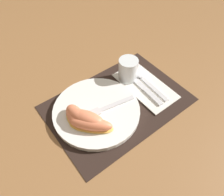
{
  "coord_description": "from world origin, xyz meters",
  "views": [
    {
      "loc": [
        -0.29,
        -0.34,
        0.56
      ],
      "look_at": [
        -0.01,
        0.01,
        0.02
      ],
      "focal_mm": 35.0,
      "sensor_mm": 36.0,
      "label": 1
    }
  ],
  "objects_px": {
    "fork": "(102,110)",
    "citrus_wedge_2": "(87,119)",
    "citrus_wedge_3": "(91,124)",
    "juice_glass": "(128,71)",
    "plate": "(96,111)",
    "spoon": "(141,77)",
    "knife": "(142,86)",
    "citrus_wedge_0": "(76,116)",
    "citrus_wedge_1": "(81,118)"
  },
  "relations": [
    {
      "from": "fork",
      "to": "citrus_wedge_2",
      "type": "height_order",
      "value": "citrus_wedge_2"
    },
    {
      "from": "citrus_wedge_3",
      "to": "fork",
      "type": "bearing_deg",
      "value": 27.32
    },
    {
      "from": "juice_glass",
      "to": "citrus_wedge_3",
      "type": "bearing_deg",
      "value": -155.76
    },
    {
      "from": "citrus_wedge_2",
      "to": "plate",
      "type": "bearing_deg",
      "value": 27.95
    },
    {
      "from": "spoon",
      "to": "knife",
      "type": "bearing_deg",
      "value": -131.19
    },
    {
      "from": "knife",
      "to": "plate",
      "type": "bearing_deg",
      "value": 177.49
    },
    {
      "from": "citrus_wedge_0",
      "to": "knife",
      "type": "bearing_deg",
      "value": -3.04
    },
    {
      "from": "juice_glass",
      "to": "citrus_wedge_1",
      "type": "relative_size",
      "value": 0.75
    },
    {
      "from": "citrus_wedge_0",
      "to": "spoon",
      "type": "bearing_deg",
      "value": 4.06
    },
    {
      "from": "plate",
      "to": "citrus_wedge_3",
      "type": "xyz_separation_m",
      "value": [
        -0.05,
        -0.05,
        0.02
      ]
    },
    {
      "from": "citrus_wedge_0",
      "to": "citrus_wedge_1",
      "type": "xyz_separation_m",
      "value": [
        0.01,
        -0.02,
        0.0
      ]
    },
    {
      "from": "knife",
      "to": "fork",
      "type": "height_order",
      "value": "fork"
    },
    {
      "from": "plate",
      "to": "fork",
      "type": "distance_m",
      "value": 0.02
    },
    {
      "from": "spoon",
      "to": "fork",
      "type": "relative_size",
      "value": 0.99
    },
    {
      "from": "knife",
      "to": "fork",
      "type": "xyz_separation_m",
      "value": [
        -0.17,
        -0.01,
        0.01
      ]
    },
    {
      "from": "citrus_wedge_3",
      "to": "spoon",
      "type": "bearing_deg",
      "value": 15.02
    },
    {
      "from": "knife",
      "to": "fork",
      "type": "relative_size",
      "value": 1.09
    },
    {
      "from": "spoon",
      "to": "citrus_wedge_0",
      "type": "height_order",
      "value": "citrus_wedge_0"
    },
    {
      "from": "plate",
      "to": "citrus_wedge_1",
      "type": "relative_size",
      "value": 2.44
    },
    {
      "from": "citrus_wedge_2",
      "to": "knife",
      "type": "bearing_deg",
      "value": 4.4
    },
    {
      "from": "citrus_wedge_0",
      "to": "citrus_wedge_2",
      "type": "distance_m",
      "value": 0.04
    },
    {
      "from": "citrus_wedge_1",
      "to": "citrus_wedge_2",
      "type": "bearing_deg",
      "value": -51.01
    },
    {
      "from": "fork",
      "to": "citrus_wedge_3",
      "type": "distance_m",
      "value": 0.07
    },
    {
      "from": "knife",
      "to": "citrus_wedge_1",
      "type": "xyz_separation_m",
      "value": [
        -0.24,
        -0.0,
        0.03
      ]
    },
    {
      "from": "knife",
      "to": "citrus_wedge_2",
      "type": "relative_size",
      "value": 1.76
    },
    {
      "from": "fork",
      "to": "citrus_wedge_3",
      "type": "height_order",
      "value": "citrus_wedge_3"
    },
    {
      "from": "knife",
      "to": "citrus_wedge_3",
      "type": "distance_m",
      "value": 0.24
    },
    {
      "from": "juice_glass",
      "to": "citrus_wedge_2",
      "type": "height_order",
      "value": "juice_glass"
    },
    {
      "from": "citrus_wedge_1",
      "to": "citrus_wedge_3",
      "type": "relative_size",
      "value": 0.9
    },
    {
      "from": "spoon",
      "to": "fork",
      "type": "xyz_separation_m",
      "value": [
        -0.2,
        -0.04,
        0.01
      ]
    },
    {
      "from": "knife",
      "to": "spoon",
      "type": "height_order",
      "value": "spoon"
    },
    {
      "from": "fork",
      "to": "citrus_wedge_3",
      "type": "relative_size",
      "value": 1.56
    },
    {
      "from": "spoon",
      "to": "citrus_wedge_0",
      "type": "relative_size",
      "value": 1.91
    },
    {
      "from": "plate",
      "to": "juice_glass",
      "type": "distance_m",
      "value": 0.18
    },
    {
      "from": "citrus_wedge_3",
      "to": "citrus_wedge_1",
      "type": "bearing_deg",
      "value": 108.33
    },
    {
      "from": "citrus_wedge_0",
      "to": "citrus_wedge_2",
      "type": "bearing_deg",
      "value": -58.38
    },
    {
      "from": "spoon",
      "to": "citrus_wedge_3",
      "type": "xyz_separation_m",
      "value": [
        -0.26,
        -0.07,
        0.02
      ]
    },
    {
      "from": "knife",
      "to": "spoon",
      "type": "xyz_separation_m",
      "value": [
        0.03,
        0.03,
        0.0
      ]
    },
    {
      "from": "citrus_wedge_0",
      "to": "citrus_wedge_3",
      "type": "distance_m",
      "value": 0.05
    },
    {
      "from": "spoon",
      "to": "citrus_wedge_0",
      "type": "distance_m",
      "value": 0.28
    },
    {
      "from": "knife",
      "to": "citrus_wedge_1",
      "type": "distance_m",
      "value": 0.25
    },
    {
      "from": "citrus_wedge_1",
      "to": "juice_glass",
      "type": "bearing_deg",
      "value": 16.15
    },
    {
      "from": "citrus_wedge_2",
      "to": "citrus_wedge_0",
      "type": "bearing_deg",
      "value": 121.62
    },
    {
      "from": "juice_glass",
      "to": "knife",
      "type": "height_order",
      "value": "juice_glass"
    },
    {
      "from": "spoon",
      "to": "citrus_wedge_2",
      "type": "bearing_deg",
      "value": -168.93
    },
    {
      "from": "citrus_wedge_0",
      "to": "plate",
      "type": "bearing_deg",
      "value": -4.46
    },
    {
      "from": "citrus_wedge_0",
      "to": "citrus_wedge_3",
      "type": "relative_size",
      "value": 0.81
    },
    {
      "from": "plate",
      "to": "spoon",
      "type": "relative_size",
      "value": 1.41
    },
    {
      "from": "citrus_wedge_2",
      "to": "spoon",
      "type": "bearing_deg",
      "value": 11.07
    },
    {
      "from": "citrus_wedge_2",
      "to": "citrus_wedge_3",
      "type": "relative_size",
      "value": 0.96
    }
  ]
}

